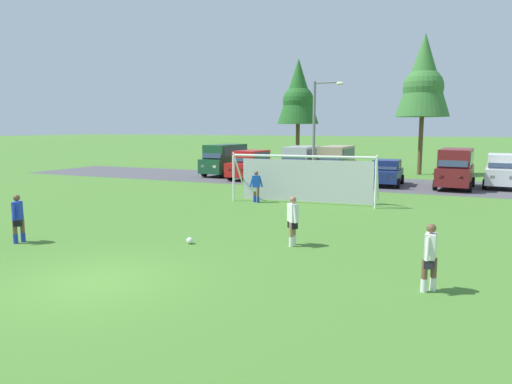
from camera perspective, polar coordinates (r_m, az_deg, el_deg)
name	(u,v)px	position (r m, az deg, el deg)	size (l,w,h in m)	color
ground_plane	(293,199)	(25.39, 4.58, -0.89)	(400.00, 400.00, 0.00)	#477A2D
parking_lot_strip	(335,182)	(33.97, 9.59, 1.24)	(52.00, 8.40, 0.01)	#4C4C51
soccer_ball	(190,241)	(15.79, -8.11, -5.91)	(0.22, 0.22, 0.22)	white
soccer_goal	(305,178)	(24.29, 5.98, 1.77)	(7.55, 2.55, 2.57)	white
player_striker_near	(18,219)	(17.58, -27.11, -2.92)	(0.41, 0.71, 1.64)	brown
player_midfield_center	(430,258)	(11.78, 20.51, -7.53)	(0.34, 0.73, 1.64)	brown
player_defender_far	(293,221)	(15.32, 4.51, -3.56)	(0.52, 0.64, 1.64)	#936B4C
player_winger_left	(256,187)	(24.15, 0.03, 0.66)	(0.75, 0.34, 1.64)	brown
parked_car_slot_far_left	(225,159)	(37.97, -3.83, 4.05)	(2.41, 4.91, 2.52)	#194C2D
parked_car_slot_left	(251,164)	(35.23, -0.66, 3.40)	(2.33, 4.70, 2.16)	red
parked_car_slot_center_left	(301,163)	(33.85, 5.49, 3.57)	(2.41, 4.91, 2.52)	#B2B2BC
parked_car_slot_center	(336,162)	(34.82, 9.76, 3.61)	(2.23, 4.82, 2.52)	tan
parked_car_slot_center_right	(386,172)	(32.55, 15.68, 2.32)	(2.10, 4.23, 1.72)	navy
parked_car_slot_right	(456,168)	(32.34, 23.24, 2.77)	(2.45, 4.93, 2.52)	maroon
parked_car_slot_far_right	(502,171)	(34.10, 27.94, 2.34)	(2.37, 4.72, 2.16)	silver
tree_left_edge	(298,94)	(43.84, 5.20, 11.90)	(3.80, 3.80, 10.14)	brown
tree_mid_left	(424,78)	(41.13, 19.84, 12.99)	(4.28, 4.28, 11.43)	brown
street_lamp	(317,134)	(29.83, 7.45, 7.10)	(2.00, 0.32, 6.72)	slate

